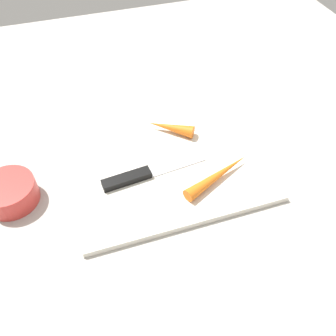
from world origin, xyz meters
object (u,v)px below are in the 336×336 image
object	(u,v)px
cutting_board	(168,170)
small_bowl	(10,193)
knife	(134,177)
carrot_short	(171,128)
carrot_long	(218,175)

from	to	relation	value
cutting_board	small_bowl	bearing A→B (deg)	-4.51
small_bowl	cutting_board	bearing A→B (deg)	175.49
knife	carrot_short	xyz separation A→B (m)	(-0.10, -0.10, 0.01)
carrot_short	carrot_long	xyz separation A→B (m)	(-0.04, 0.15, -0.00)
carrot_long	knife	bearing A→B (deg)	139.67
carrot_long	carrot_short	bearing A→B (deg)	83.50
cutting_board	knife	bearing A→B (deg)	5.47
carrot_short	cutting_board	bearing A→B (deg)	104.45
carrot_short	small_bowl	world-z (taller)	small_bowl
knife	small_bowl	size ratio (longest dim) A/B	2.16
knife	small_bowl	bearing A→B (deg)	166.68
carrot_long	small_bowl	size ratio (longest dim) A/B	1.59
carrot_long	small_bowl	bearing A→B (deg)	145.86
knife	carrot_short	world-z (taller)	carrot_short
knife	small_bowl	world-z (taller)	small_bowl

